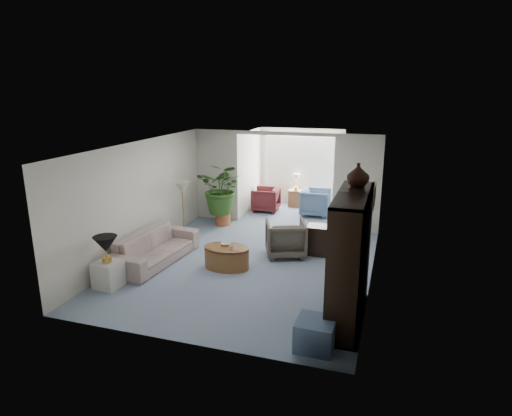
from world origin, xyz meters
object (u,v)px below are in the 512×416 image
(coffee_cup, at_px, (232,248))
(wingback_chair, at_px, (286,238))
(coffee_bowl, at_px, (226,244))
(sunroom_chair_maroon, at_px, (266,199))
(table_lamp, at_px, (105,244))
(floor_lamp, at_px, (182,188))
(plant_pot, at_px, (223,219))
(framed_picture, at_px, (374,197))
(sunroom_chair_blue, at_px, (316,202))
(side_table_dark, at_px, (319,240))
(end_table, at_px, (108,275))
(entertainment_cabinet, at_px, (350,258))
(ottoman, at_px, (315,334))
(cabinet_urn, at_px, (358,175))
(sofa, at_px, (155,247))
(sunroom_table, at_px, (296,198))
(coffee_table, at_px, (227,257))

(coffee_cup, distance_m, wingback_chair, 1.42)
(coffee_bowl, distance_m, sunroom_chair_maroon, 4.31)
(coffee_bowl, relative_size, coffee_cup, 2.23)
(table_lamp, relative_size, coffee_bowl, 2.17)
(floor_lamp, xyz_separation_m, wingback_chair, (2.72, -0.46, -0.86))
(plant_pot, bearing_deg, framed_picture, -33.05)
(sunroom_chair_blue, bearing_deg, side_table_dark, -171.44)
(floor_lamp, xyz_separation_m, coffee_cup, (1.88, -1.61, -0.76))
(end_table, bearing_deg, sunroom_chair_maroon, 77.57)
(framed_picture, xyz_separation_m, coffee_cup, (-2.69, -0.20, -1.21))
(entertainment_cabinet, height_order, ottoman, entertainment_cabinet)
(entertainment_cabinet, bearing_deg, wingback_chair, 124.19)
(table_lamp, bearing_deg, cabinet_urn, 8.88)
(floor_lamp, relative_size, coffee_cup, 3.97)
(coffee_cup, relative_size, sunroom_chair_maroon, 0.12)
(framed_picture, xyz_separation_m, sofa, (-4.40, -0.28, -1.37))
(wingback_chair, relative_size, sunroom_table, 1.64)
(sunroom_chair_maroon, bearing_deg, ottoman, 18.73)
(floor_lamp, xyz_separation_m, plant_pot, (0.56, 1.20, -1.09))
(framed_picture, height_order, sunroom_chair_blue, framed_picture)
(coffee_table, height_order, sunroom_chair_blue, sunroom_chair_blue)
(sunroom_chair_maroon, bearing_deg, sofa, -16.99)
(coffee_table, relative_size, coffee_cup, 10.46)
(ottoman, bearing_deg, sofa, 150.66)
(side_table_dark, distance_m, plant_pot, 3.17)
(table_lamp, height_order, coffee_table, table_lamp)
(cabinet_urn, xyz_separation_m, plant_pot, (-3.78, 3.55, -2.11))
(ottoman, distance_m, sunroom_chair_maroon, 7.25)
(sunroom_chair_blue, xyz_separation_m, sunroom_chair_maroon, (-1.50, 0.00, -0.03))
(end_table, distance_m, coffee_table, 2.33)
(sunroom_table, bearing_deg, floor_lamp, -119.16)
(ottoman, bearing_deg, coffee_bowl, 133.71)
(side_table_dark, xyz_separation_m, entertainment_cabinet, (0.92, -2.69, 0.71))
(wingback_chair, bearing_deg, coffee_table, 26.12)
(sunroom_chair_maroon, bearing_deg, coffee_table, 2.56)
(end_table, xyz_separation_m, table_lamp, (0.00, 0.00, 0.60))
(end_table, height_order, table_lamp, table_lamp)
(framed_picture, relative_size, end_table, 1.01)
(cabinet_urn, height_order, ottoman, cabinet_urn)
(sofa, bearing_deg, sunroom_table, -14.87)
(coffee_cup, xyz_separation_m, plant_pot, (-1.32, 2.81, -0.33))
(framed_picture, relative_size, coffee_bowl, 2.47)
(coffee_bowl, height_order, sunroom_chair_blue, sunroom_chair_blue)
(framed_picture, height_order, sofa, framed_picture)
(coffee_bowl, distance_m, ottoman, 3.37)
(end_table, xyz_separation_m, sunroom_chair_blue, (2.80, 5.91, 0.14))
(cabinet_urn, bearing_deg, sunroom_chair_blue, 106.69)
(plant_pot, bearing_deg, floor_lamp, -114.96)
(end_table, height_order, sunroom_table, sunroom_table)
(coffee_cup, bearing_deg, wingback_chair, 53.98)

